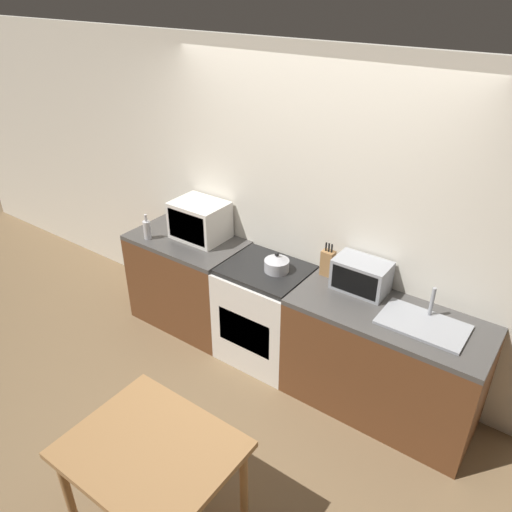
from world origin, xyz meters
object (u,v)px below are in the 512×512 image
at_px(microwave, 200,220).
at_px(bottle, 147,229).
at_px(stove_range, 265,313).
at_px(dining_table, 152,459).
at_px(kettle, 277,263).
at_px(toaster_oven, 361,276).

distance_m(microwave, bottle, 0.48).
height_order(stove_range, dining_table, stove_range).
distance_m(kettle, bottle, 1.28).
bearing_deg(toaster_oven, kettle, -168.00).
distance_m(stove_range, microwave, 1.01).
distance_m(stove_range, toaster_oven, 0.97).
height_order(kettle, bottle, bottle).
relative_size(stove_range, kettle, 4.46).
xyz_separation_m(bottle, dining_table, (1.59, -1.52, -0.35)).
bearing_deg(kettle, dining_table, -79.21).
bearing_deg(bottle, toaster_oven, 10.53).
distance_m(microwave, toaster_oven, 1.55).
xyz_separation_m(stove_range, bottle, (-1.16, -0.20, 0.54)).
relative_size(bottle, toaster_oven, 0.58).
height_order(microwave, toaster_oven, microwave).
xyz_separation_m(stove_range, toaster_oven, (0.76, 0.16, 0.57)).
height_order(microwave, dining_table, microwave).
relative_size(microwave, dining_table, 0.51).
height_order(stove_range, toaster_oven, toaster_oven).
relative_size(microwave, bottle, 1.98).
bearing_deg(toaster_oven, stove_range, -167.98).
height_order(stove_range, kettle, kettle).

